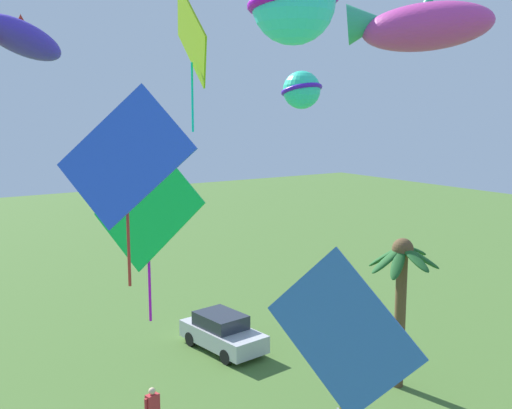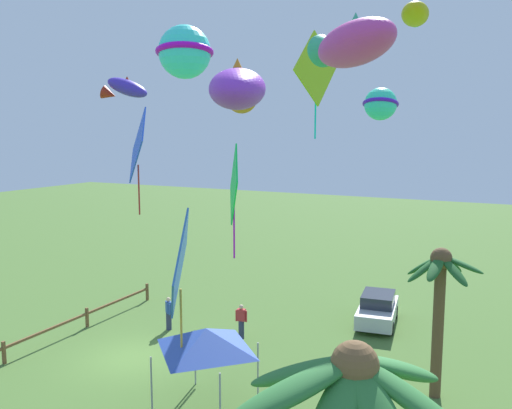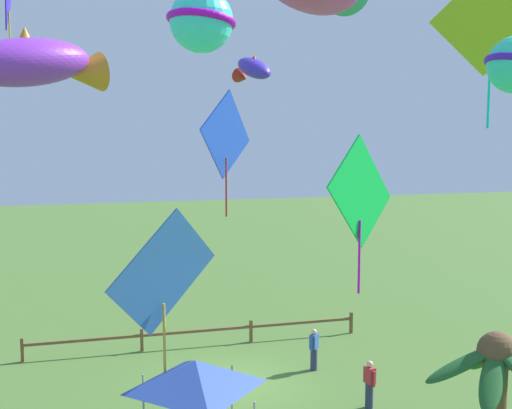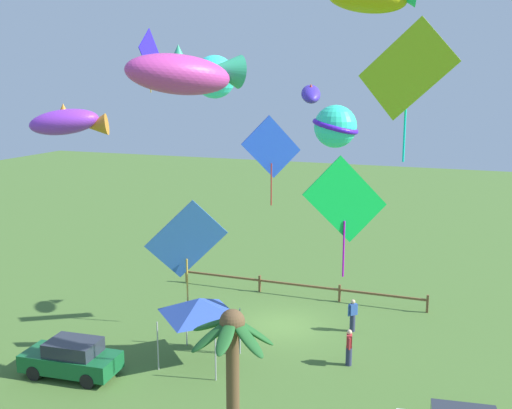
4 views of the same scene
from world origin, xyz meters
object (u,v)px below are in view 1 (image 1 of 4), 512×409
at_px(palm_tree_0, 402,280).
at_px(kite_ball_10, 302,90).
at_px(kite_fish_5, 419,25).
at_px(kite_diamond_2, 191,38).
at_px(kite_diamond_3, 126,160).
at_px(kite_diamond_7, 147,211).
at_px(kite_fish_9, 17,39).
at_px(kite_diamond_6, 343,335).
at_px(kite_ball_0, 293,2).
at_px(parked_car_0, 222,332).

height_order(palm_tree_0, kite_ball_10, kite_ball_10).
xyz_separation_m(palm_tree_0, kite_fish_5, (2.62, -2.59, 8.08)).
distance_m(kite_diamond_2, kite_fish_5, 7.32).
height_order(kite_diamond_3, kite_fish_5, kite_fish_5).
bearing_deg(kite_fish_5, palm_tree_0, 135.33).
relative_size(palm_tree_0, kite_diamond_7, 1.07).
relative_size(kite_diamond_7, kite_fish_9, 2.31).
bearing_deg(kite_diamond_7, kite_ball_10, 98.80).
distance_m(kite_diamond_3, kite_fish_5, 8.91).
relative_size(kite_diamond_6, kite_ball_10, 3.20).
relative_size(kite_fish_5, kite_diamond_7, 0.76).
relative_size(kite_diamond_2, kite_fish_9, 2.19).
relative_size(kite_ball_0, kite_diamond_2, 0.54).
bearing_deg(kite_diamond_6, kite_fish_5, 118.22).
relative_size(parked_car_0, kite_ball_10, 2.67).
bearing_deg(kite_ball_10, palm_tree_0, 51.69).
height_order(parked_car_0, kite_fish_9, kite_fish_9).
xyz_separation_m(kite_diamond_2, kite_diamond_7, (2.56, -2.77, -5.10)).
bearing_deg(kite_diamond_2, kite_fish_5, 28.44).
bearing_deg(kite_diamond_3, kite_ball_0, 66.82).
height_order(palm_tree_0, kite_diamond_6, kite_diamond_6).
relative_size(kite_diamond_3, kite_fish_9, 1.88).
xyz_separation_m(kite_ball_0, kite_diamond_7, (-5.21, -1.08, -4.93)).
height_order(parked_car_0, kite_diamond_7, kite_diamond_7).
relative_size(palm_tree_0, kite_diamond_6, 1.11).
xyz_separation_m(palm_tree_0, kite_ball_10, (-2.20, -2.79, 6.52)).
distance_m(kite_fish_9, kite_ball_10, 10.39).
distance_m(parked_car_0, kite_fish_9, 15.67).
height_order(kite_diamond_2, kite_ball_10, kite_diamond_2).
bearing_deg(kite_ball_0, kite_diamond_7, -168.25).
bearing_deg(kite_diamond_6, kite_diamond_7, -166.25).
xyz_separation_m(kite_diamond_2, kite_diamond_6, (8.95, -1.20, -6.95)).
bearing_deg(kite_ball_0, palm_tree_0, 116.97).
bearing_deg(kite_fish_9, kite_diamond_2, 128.15).
xyz_separation_m(kite_diamond_3, kite_fish_9, (-1.33, -1.66, 2.37)).
bearing_deg(palm_tree_0, kite_fish_5, -44.67).
xyz_separation_m(parked_car_0, kite_ball_10, (4.09, 0.81, 9.69)).
relative_size(parked_car_0, kite_diamond_7, 0.81).
distance_m(kite_diamond_7, kite_ball_10, 7.03).
distance_m(palm_tree_0, kite_ball_10, 7.42).
xyz_separation_m(kite_ball_0, kite_diamond_6, (1.19, 0.48, -6.78)).
bearing_deg(kite_diamond_7, kite_diamond_6, 13.75).
bearing_deg(kite_diamond_2, kite_diamond_3, -36.92).
xyz_separation_m(kite_fish_9, kite_ball_10, (-3.47, 9.77, -0.71)).
distance_m(kite_diamond_2, kite_diamond_6, 11.40).
distance_m(kite_diamond_3, kite_diamond_7, 4.73).
height_order(kite_diamond_3, kite_diamond_7, kite_diamond_3).
bearing_deg(kite_diamond_2, kite_diamond_7, -47.28).
xyz_separation_m(palm_tree_0, parked_car_0, (-6.29, -3.59, -3.17)).
bearing_deg(kite_fish_9, kite_diamond_7, 124.33).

